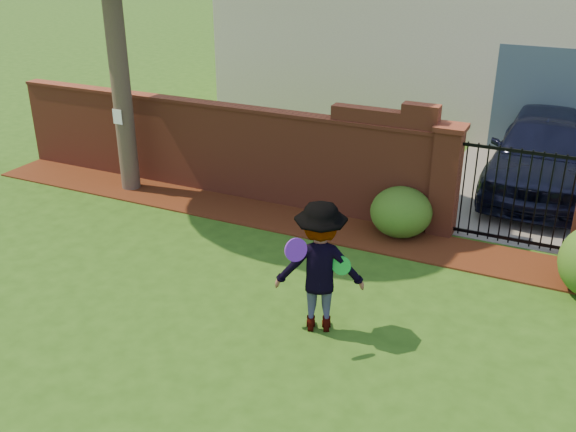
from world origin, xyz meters
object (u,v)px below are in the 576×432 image
at_px(car, 542,156).
at_px(frisbee_green, 341,266).
at_px(frisbee_purple, 296,250).
at_px(man, 319,268).

relative_size(car, frisbee_green, 18.97).
bearing_deg(car, frisbee_purple, -107.26).
distance_m(frisbee_purple, frisbee_green, 0.70).
height_order(man, frisbee_green, man).
distance_m(car, man, 6.36).
bearing_deg(man, frisbee_purple, 54.07).
height_order(man, frisbee_purple, man).
relative_size(man, frisbee_green, 7.18).
height_order(car, frisbee_green, car).
relative_size(frisbee_purple, frisbee_green, 1.17).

